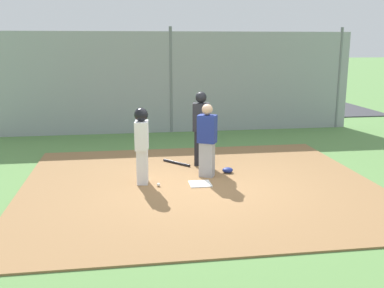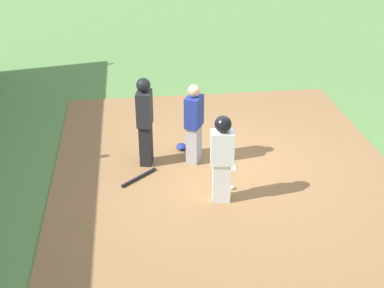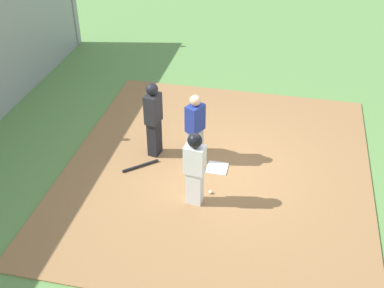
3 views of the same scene
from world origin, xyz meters
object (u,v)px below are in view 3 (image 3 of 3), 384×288
catcher (195,127)px  baseball_bat (140,166)px  runner (195,165)px  catcher_mask (191,143)px  umpire (154,118)px  baseball (210,192)px  home_plate (217,168)px

catcher → baseball_bat: size_ratio=1.92×
runner → catcher_mask: (-1.91, -0.48, -0.83)m
umpire → catcher_mask: size_ratio=7.24×
runner → umpire: bearing=46.8°
catcher → runner: size_ratio=1.01×
baseball_bat → baseball: bearing=-60.2°
runner → baseball_bat: size_ratio=1.90×
catcher → catcher_mask: size_ratio=6.59×
home_plate → baseball: 0.86m
catcher_mask → baseball: bearing=24.8°
catcher → baseball: bearing=-35.6°
catcher → runner: catcher is taller
baseball_bat → catcher_mask: size_ratio=3.44×
catcher → baseball: 1.45m
home_plate → catcher: bearing=-113.8°
umpire → catcher_mask: bearing=45.5°
umpire → catcher_mask: umpire is taller
home_plate → baseball: (0.86, 0.01, 0.03)m
catcher → baseball: size_ratio=21.36×
umpire → catcher: bearing=10.1°
baseball_bat → umpire: bearing=31.7°
baseball_bat → baseball: baseball is taller
baseball_bat → baseball: size_ratio=11.15×
baseball_bat → catcher_mask: 1.37m
home_plate → catcher: (-0.24, -0.54, 0.81)m
umpire → baseball: 2.04m
catcher → umpire: size_ratio=0.91×
baseball → catcher: bearing=-153.4°
catcher_mask → baseball: catcher_mask is taller
home_plate → runner: 1.47m
runner → baseball: runner is taller
catcher → baseball: catcher is taller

